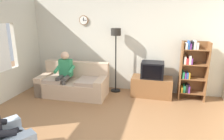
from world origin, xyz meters
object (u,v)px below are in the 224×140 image
object	(u,v)px
tv	(152,70)
floor_lamp	(116,43)
tv_stand	(151,87)
person_on_couch	(64,72)
couch	(73,84)
bookshelf	(191,69)

from	to	relation	value
tv	floor_lamp	world-z (taller)	floor_lamp
tv_stand	person_on_couch	xyz separation A→B (m)	(-2.35, -0.56, 0.43)
tv_stand	person_on_couch	size ratio (longest dim) A/B	0.89
couch	tv_stand	distance (m)	2.20
tv	tv_stand	bearing A→B (deg)	90.00
tv_stand	couch	bearing A→B (deg)	-168.08
couch	tv	xyz separation A→B (m)	(2.15, 0.43, 0.45)
tv	couch	bearing A→B (deg)	-168.71
bookshelf	person_on_couch	xyz separation A→B (m)	(-3.35, -0.64, -0.13)
person_on_couch	bookshelf	bearing A→B (deg)	10.73
couch	person_on_couch	distance (m)	0.45
tv	person_on_couch	distance (m)	2.41
person_on_couch	tv_stand	bearing A→B (deg)	13.51
tv	bookshelf	bearing A→B (deg)	5.42
couch	floor_lamp	bearing A→B (deg)	26.71
tv_stand	bookshelf	bearing A→B (deg)	4.03
person_on_couch	couch	bearing A→B (deg)	29.23
couch	bookshelf	xyz separation A→B (m)	(3.15, 0.53, 0.52)
tv_stand	tv	world-z (taller)	tv
couch	person_on_couch	xyz separation A→B (m)	(-0.20, -0.11, 0.39)
floor_lamp	person_on_couch	world-z (taller)	floor_lamp
bookshelf	tv	bearing A→B (deg)	-174.58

